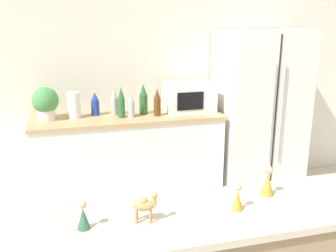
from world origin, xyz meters
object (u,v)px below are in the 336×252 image
(back_bottle_3, at_px, (95,104))
(wise_man_figurine_purple, at_px, (83,217))
(back_bottle_1, at_px, (143,99))
(back_bottle_2, at_px, (121,103))
(wise_man_figurine_blue, at_px, (238,198))
(microwave, at_px, (189,97))
(camel_figurine, at_px, (145,205))
(potted_plant, at_px, (45,102))
(back_bottle_4, at_px, (131,105))
(paper_towel_roll, at_px, (74,105))
(wise_man_figurine_crimson, at_px, (268,183))
(refrigerator, at_px, (258,114))
(back_bottle_0, at_px, (114,102))
(back_bottle_5, at_px, (157,103))

(back_bottle_3, distance_m, wise_man_figurine_purple, 2.18)
(back_bottle_1, xyz_separation_m, back_bottle_2, (-0.23, -0.09, -0.00))
(back_bottle_2, xyz_separation_m, wise_man_figurine_blue, (0.24, -2.02, -0.04))
(microwave, height_order, camel_figurine, microwave)
(potted_plant, xyz_separation_m, back_bottle_3, (0.45, 0.06, -0.06))
(back_bottle_2, distance_m, back_bottle_4, 0.10)
(potted_plant, bearing_deg, paper_towel_roll, 0.89)
(back_bottle_4, bearing_deg, microwave, 9.68)
(back_bottle_1, xyz_separation_m, wise_man_figurine_crimson, (0.22, -2.02, -0.03))
(microwave, relative_size, wise_man_figurine_blue, 3.71)
(microwave, distance_m, back_bottle_3, 0.94)
(refrigerator, bearing_deg, wise_man_figurine_blue, -120.68)
(back_bottle_0, relative_size, back_bottle_3, 1.18)
(back_bottle_3, bearing_deg, back_bottle_5, -17.30)
(back_bottle_3, relative_size, back_bottle_4, 0.96)
(back_bottle_4, bearing_deg, wise_man_figurine_crimson, -79.38)
(refrigerator, bearing_deg, back_bottle_3, 175.25)
(back_bottle_0, relative_size, wise_man_figurine_crimson, 1.78)
(wise_man_figurine_purple, bearing_deg, paper_towel_roll, 89.52)
(paper_towel_roll, bearing_deg, wise_man_figurine_blue, -72.42)
(microwave, distance_m, back_bottle_5, 0.38)
(refrigerator, height_order, back_bottle_4, refrigerator)
(refrigerator, bearing_deg, camel_figurine, -128.91)
(refrigerator, bearing_deg, microwave, 174.34)
(back_bottle_0, xyz_separation_m, back_bottle_2, (0.05, -0.13, 0.01))
(potted_plant, bearing_deg, back_bottle_5, -6.37)
(microwave, relative_size, wise_man_figurine_purple, 3.72)
(back_bottle_0, height_order, back_bottle_4, back_bottle_0)
(refrigerator, distance_m, back_bottle_4, 1.37)
(back_bottle_5, bearing_deg, back_bottle_1, 135.48)
(microwave, xyz_separation_m, wise_man_figurine_crimson, (-0.25, -2.02, -0.03))
(back_bottle_2, xyz_separation_m, wise_man_figurine_purple, (-0.45, -2.01, -0.04))
(wise_man_figurine_blue, bearing_deg, back_bottle_4, 94.24)
(back_bottle_0, height_order, wise_man_figurine_purple, back_bottle_0)
(refrigerator, relative_size, back_bottle_1, 5.76)
(back_bottle_0, distance_m, wise_man_figurine_crimson, 2.11)
(back_bottle_0, height_order, back_bottle_2, back_bottle_2)
(wise_man_figurine_crimson, bearing_deg, microwave, 82.94)
(paper_towel_roll, bearing_deg, camel_figurine, -83.52)
(back_bottle_4, xyz_separation_m, back_bottle_5, (0.25, -0.01, 0.01))
(back_bottle_5, bearing_deg, paper_towel_roll, 171.30)
(microwave, relative_size, back_bottle_4, 1.99)
(back_bottle_3, bearing_deg, wise_man_figurine_purple, -95.72)
(refrigerator, distance_m, back_bottle_3, 1.70)
(back_bottle_3, height_order, back_bottle_5, back_bottle_5)
(back_bottle_3, relative_size, wise_man_figurine_crimson, 1.51)
(microwave, bearing_deg, wise_man_figurine_purple, -118.67)
(microwave, distance_m, back_bottle_2, 0.71)
(back_bottle_1, xyz_separation_m, back_bottle_5, (0.11, -0.11, -0.01))
(back_bottle_0, distance_m, wise_man_figurine_purple, 2.17)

